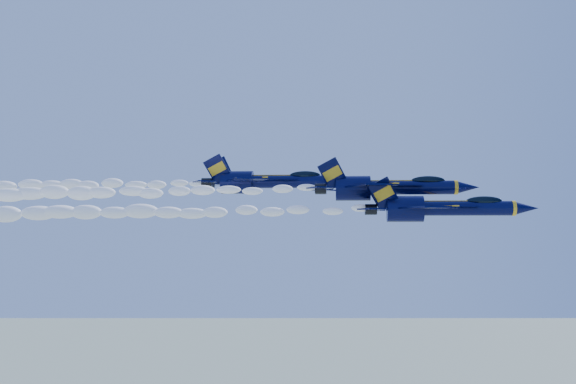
{
  "coord_description": "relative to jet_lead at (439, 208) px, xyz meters",
  "views": [
    {
      "loc": [
        6.42,
        -75.19,
        147.3
      ],
      "look_at": [
        0.07,
        -3.37,
        150.88
      ],
      "focal_mm": 40.0,
      "sensor_mm": 36.0,
      "label": 1
    }
  ],
  "objects": [
    {
      "name": "jet_lead",
      "position": [
        0.0,
        0.0,
        0.0
      ],
      "size": [
        17.1,
        14.02,
        6.35
      ],
      "color": "black"
    },
    {
      "name": "smoke_trail_jet_lead",
      "position": [
        -32.87,
        0.0,
        -0.43
      ],
      "size": [
        51.13,
        2.04,
        1.84
      ],
      "primitive_type": "ellipsoid",
      "color": "white"
    },
    {
      "name": "jet_second",
      "position": [
        -5.08,
        3.98,
        2.33
      ],
      "size": [
        17.44,
        14.31,
        6.48
      ],
      "color": "black"
    },
    {
      "name": "smoke_trail_jet_second",
      "position": [
        -38.1,
        3.98,
        1.89
      ],
      "size": [
        51.13,
        2.08,
        1.87
      ],
      "primitive_type": "ellipsoid",
      "color": "white"
    },
    {
      "name": "jet_third",
      "position": [
        -19.34,
        15.42,
        3.8
      ],
      "size": [
        18.93,
        15.52,
        7.03
      ],
      "color": "black"
    },
    {
      "name": "smoke_trail_jet_third",
      "position": [
        -53.0,
        15.42,
        3.35
      ],
      "size": [
        51.13,
        2.26,
        2.03
      ],
      "primitive_type": "ellipsoid",
      "color": "white"
    }
  ]
}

